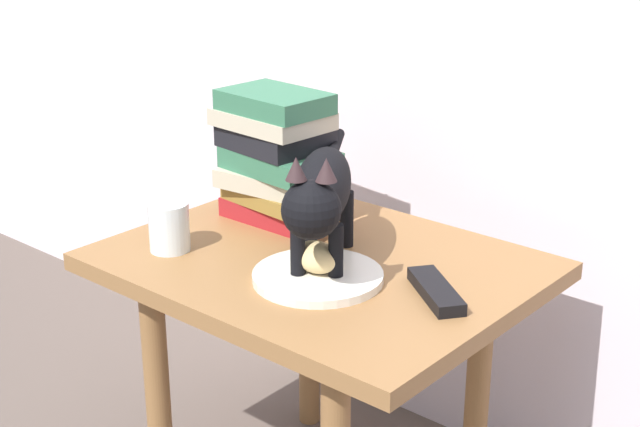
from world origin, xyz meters
TOP-DOWN VIEW (x-y plane):
  - side_table at (0.00, 0.00)m, footprint 0.69×0.54m
  - plate at (0.06, -0.07)m, footprint 0.21×0.21m
  - bread_roll at (0.05, -0.07)m, footprint 0.08×0.06m
  - cat at (0.03, -0.03)m, footprint 0.30×0.41m
  - book_stack at (-0.18, 0.09)m, footprint 0.22×0.17m
  - candle_jar at (-0.22, -0.14)m, footprint 0.07×0.07m
  - tv_remote at (0.23, -0.00)m, footprint 0.15×0.12m

SIDE VIEW (x-z plane):
  - side_table at x=0.00m, z-range 0.17..0.68m
  - plate at x=0.06m, z-range 0.50..0.52m
  - tv_remote at x=0.23m, z-range 0.50..0.52m
  - candle_jar at x=-0.22m, z-range 0.50..0.58m
  - bread_roll at x=0.05m, z-range 0.52..0.57m
  - book_stack at x=-0.18m, z-range 0.50..0.74m
  - cat at x=0.03m, z-range 0.52..0.75m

